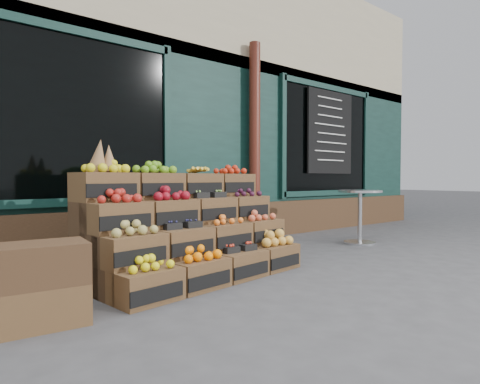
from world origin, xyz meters
TOP-DOWN VIEW (x-y plane):
  - ground at (0.00, 0.00)m, footprint 60.00×60.00m
  - shop_facade at (0.00, 5.11)m, footprint 12.00×6.24m
  - crate_display at (-0.91, 0.66)m, footprint 2.31×1.34m
  - spare_crates at (-2.45, 0.07)m, footprint 0.61×0.45m
  - bistro_table at (2.18, 0.71)m, footprint 0.66×0.66m
  - shopkeeper at (-1.39, 2.94)m, footprint 0.84×0.68m

SIDE VIEW (x-z plane):
  - ground at x=0.00m, z-range 0.00..0.00m
  - spare_crates at x=-2.45m, z-range 0.00..0.57m
  - crate_display at x=-0.91m, z-range -0.26..1.11m
  - bistro_table at x=2.18m, z-range 0.10..0.93m
  - shopkeeper at x=-1.39m, z-range 0.00..1.99m
  - shop_facade at x=0.00m, z-range 0.00..4.80m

